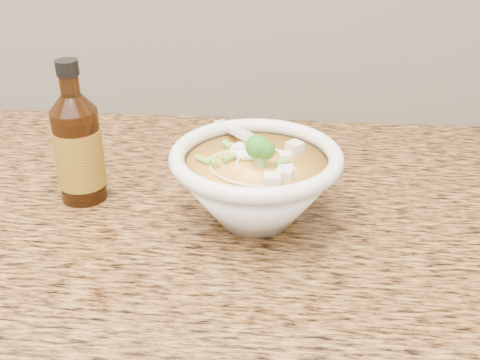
{
  "coord_description": "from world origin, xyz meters",
  "views": [
    {
      "loc": [
        0.38,
        0.98,
        1.31
      ],
      "look_at": [
        0.32,
        1.64,
        0.96
      ],
      "focal_mm": 45.0,
      "sensor_mm": 36.0,
      "label": 1
    }
  ],
  "objects": [
    {
      "name": "counter_slab",
      "position": [
        0.0,
        1.68,
        0.88
      ],
      "size": [
        4.0,
        0.68,
        0.04
      ],
      "primitive_type": "cube",
      "color": "olive",
      "rests_on": "cabinet"
    },
    {
      "name": "soup_bowl",
      "position": [
        0.34,
        1.64,
        0.95
      ],
      "size": [
        0.22,
        0.23,
        0.12
      ],
      "rotation": [
        0.0,
        0.0,
        -0.23
      ],
      "color": "white",
      "rests_on": "counter_slab"
    },
    {
      "name": "hot_sauce_bottle",
      "position": [
        0.1,
        1.67,
        0.97
      ],
      "size": [
        0.08,
        0.08,
        0.19
      ],
      "rotation": [
        0.0,
        0.0,
        -0.21
      ],
      "color": "#3B1B08",
      "rests_on": "counter_slab"
    }
  ]
}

